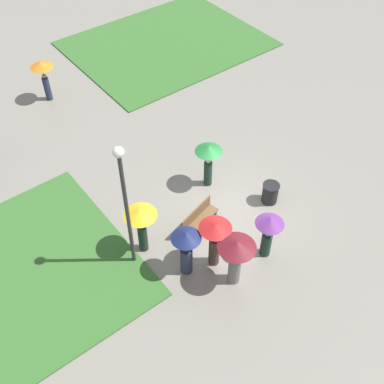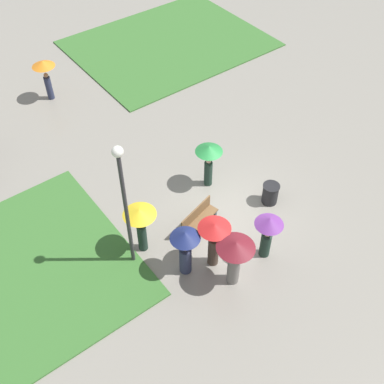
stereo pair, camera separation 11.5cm
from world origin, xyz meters
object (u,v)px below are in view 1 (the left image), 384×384
lamp_post (125,196)px  trash_bin (270,193)px  crowd_person_yellow (141,221)px  crowd_person_green (208,157)px  crowd_person_navy (186,246)px  lone_walker_near_lawn (43,71)px  crowd_person_purple (269,229)px  crowd_person_maroon (236,253)px  crowd_person_red (215,237)px  park_bench (199,219)px

lamp_post → trash_bin: (5.32, -0.76, -2.69)m
crowd_person_yellow → crowd_person_green: (3.58, 1.06, -0.07)m
crowd_person_navy → lone_walker_near_lawn: (0.72, 11.18, 0.18)m
trash_bin → crowd_person_purple: bearing=-137.6°
lone_walker_near_lawn → lamp_post: bearing=-176.2°
crowd_person_maroon → crowd_person_red: bearing=-36.6°
crowd_person_yellow → crowd_person_navy: 1.67m
crowd_person_navy → crowd_person_yellow: bearing=55.7°
lamp_post → crowd_person_maroon: bearing=-50.6°
lamp_post → crowd_person_red: size_ratio=2.56×
crowd_person_maroon → crowd_person_purple: 1.50m
park_bench → trash_bin: 2.86m
lamp_post → crowd_person_navy: size_ratio=2.57×
crowd_person_yellow → crowd_person_purple: (3.03, -2.60, -0.16)m
trash_bin → crowd_person_green: (-1.21, 2.05, 0.95)m
crowd_person_navy → crowd_person_maroon: bearing=-107.0°
crowd_person_purple → park_bench: bearing=-129.8°
lamp_post → crowd_person_navy: 2.53m
crowd_person_yellow → crowd_person_purple: crowd_person_yellow is taller
crowd_person_red → crowd_person_purple: crowd_person_red is taller
lamp_post → crowd_person_red: 3.14m
lamp_post → crowd_person_green: bearing=17.4°
crowd_person_yellow → lone_walker_near_lawn: crowd_person_yellow is taller
crowd_person_navy → crowd_person_green: (2.99, 2.61, 0.10)m
lamp_post → crowd_person_green: 4.65m
crowd_person_maroon → crowd_person_red: (-0.06, 0.91, -0.09)m
lamp_post → crowd_person_yellow: bearing=22.9°
park_bench → trash_bin: bearing=-26.8°
park_bench → trash_bin: park_bench is taller
park_bench → crowd_person_maroon: (-0.45, -2.33, 0.92)m
park_bench → crowd_person_red: 1.72m
crowd_person_navy → crowd_person_purple: crowd_person_navy is taller
crowd_person_green → crowd_person_yellow: bearing=-97.5°
lamp_post → crowd_person_maroon: (2.07, -2.52, -1.71)m
crowd_person_yellow → crowd_person_maroon: 3.15m
lamp_post → crowd_person_purple: lamp_post is taller
crowd_person_red → lone_walker_near_lawn: (-0.17, 11.47, 0.15)m
park_bench → lamp_post: size_ratio=0.33×
park_bench → crowd_person_navy: size_ratio=0.85×
crowd_person_maroon → crowd_person_purple: (1.49, 0.15, -0.12)m
crowd_person_yellow → lone_walker_near_lawn: (1.31, 9.63, 0.01)m
crowd_person_purple → lone_walker_near_lawn: size_ratio=0.94×
trash_bin → lone_walker_near_lawn: (-3.48, 10.62, 1.03)m
park_bench → crowd_person_purple: 2.55m
crowd_person_navy → lamp_post: bearing=75.0°
crowd_person_purple → crowd_person_maroon: bearing=-59.6°
crowd_person_green → crowd_person_maroon: bearing=-52.3°
park_bench → crowd_person_navy: (-1.40, -1.14, 0.79)m
lamp_post → crowd_person_green: (4.11, 1.29, -1.74)m
lamp_post → crowd_person_navy: (1.13, -1.32, -1.84)m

